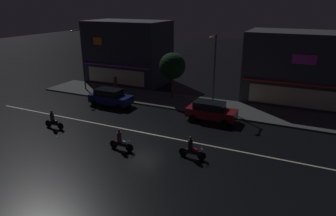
{
  "coord_description": "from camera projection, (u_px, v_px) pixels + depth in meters",
  "views": [
    {
      "loc": [
        11.28,
        -19.56,
        9.87
      ],
      "look_at": [
        0.58,
        3.21,
        1.18
      ],
      "focal_mm": 32.95,
      "sensor_mm": 36.0,
      "label": 1
    }
  ],
  "objects": [
    {
      "name": "parked_car_near_kerb",
      "position": [
        211.0,
        111.0,
        26.84
      ],
      "size": [
        4.3,
        1.98,
        1.67
      ],
      "color": "maroon",
      "rests_on": "ground"
    },
    {
      "name": "motorcycle_opposite_lane",
      "position": [
        121.0,
        141.0,
        21.52
      ],
      "size": [
        1.9,
        0.6,
        1.52
      ],
      "rotation": [
        0.0,
        0.0,
        3.23
      ],
      "color": "black",
      "rests_on": "ground"
    },
    {
      "name": "motorcycle_lead",
      "position": [
        53.0,
        121.0,
        25.22
      ],
      "size": [
        1.9,
        0.6,
        1.52
      ],
      "rotation": [
        0.0,
        0.0,
        3.09
      ],
      "color": "black",
      "rests_on": "ground"
    },
    {
      "name": "storefront_left_block",
      "position": [
        128.0,
        52.0,
        39.18
      ],
      "size": [
        9.94,
        6.32,
        7.68
      ],
      "color": "#2D333D",
      "rests_on": "ground"
    },
    {
      "name": "motorcycle_following",
      "position": [
        192.0,
        149.0,
        20.39
      ],
      "size": [
        1.9,
        0.6,
        1.52
      ],
      "rotation": [
        0.0,
        0.0,
        3.22
      ],
      "color": "black",
      "rests_on": "ground"
    },
    {
      "name": "sidewalk_far",
      "position": [
        184.0,
        102.0,
        31.68
      ],
      "size": [
        33.47,
        4.81,
        0.14
      ],
      "primitive_type": "cube",
      "color": "#424447",
      "rests_on": "ground"
    },
    {
      "name": "pedestrian_on_sidewalk",
      "position": [
        116.0,
        84.0,
        35.4
      ],
      "size": [
        0.36,
        0.36,
        1.78
      ],
      "rotation": [
        0.0,
        0.0,
        0.92
      ],
      "color": "brown",
      "rests_on": "sidewalk_far"
    },
    {
      "name": "storefront_center_block",
      "position": [
        297.0,
        68.0,
        31.17
      ],
      "size": [
        10.04,
        6.27,
        7.14
      ],
      "color": "#383A3F",
      "rests_on": "ground"
    },
    {
      "name": "traffic_cone",
      "position": [
        124.0,
        102.0,
        31.28
      ],
      "size": [
        0.36,
        0.36,
        0.55
      ],
      "primitive_type": "cone",
      "color": "orange",
      "rests_on": "ground"
    },
    {
      "name": "parked_car_trailing",
      "position": [
        110.0,
        97.0,
        30.74
      ],
      "size": [
        4.3,
        1.98,
        1.67
      ],
      "rotation": [
        0.0,
        0.0,
        3.14
      ],
      "color": "navy",
      "rests_on": "ground"
    },
    {
      "name": "lane_divider_stripe",
      "position": [
        144.0,
        133.0,
        24.49
      ],
      "size": [
        31.8,
        0.16,
        0.01
      ],
      "primitive_type": "cube",
      "color": "beige",
      "rests_on": "ground"
    },
    {
      "name": "street_tree",
      "position": [
        172.0,
        66.0,
        31.71
      ],
      "size": [
        2.73,
        2.73,
        4.83
      ],
      "color": "#473323",
      "rests_on": "sidewalk_far"
    },
    {
      "name": "streetlamp_west",
      "position": [
        81.0,
        54.0,
        34.9
      ],
      "size": [
        0.44,
        1.64,
        6.91
      ],
      "color": "#47494C",
      "rests_on": "sidewalk_far"
    },
    {
      "name": "ground_plane",
      "position": [
        144.0,
        133.0,
        24.49
      ],
      "size": [
        140.0,
        140.0,
        0.0
      ],
      "primitive_type": "plane",
      "color": "black"
    },
    {
      "name": "streetlamp_mid",
      "position": [
        214.0,
        64.0,
        29.33
      ],
      "size": [
        0.44,
        1.64,
        6.88
      ],
      "color": "#47494C",
      "rests_on": "sidewalk_far"
    }
  ]
}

